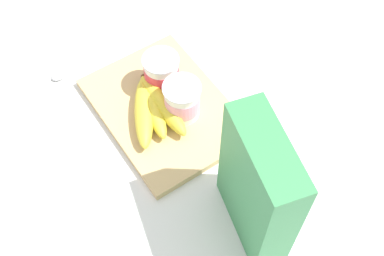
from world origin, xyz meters
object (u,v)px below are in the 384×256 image
at_px(cereal_box, 258,188).
at_px(cutting_board, 164,109).
at_px(yogurt_cup_back, 182,101).
at_px(yogurt_cup_front, 162,72).
at_px(spoon, 70,69).
at_px(banana_bunch, 153,107).

bearing_deg(cereal_box, cutting_board, -165.97).
bearing_deg(cutting_board, yogurt_cup_back, 35.24).
height_order(cutting_board, yogurt_cup_front, yogurt_cup_front).
bearing_deg(spoon, yogurt_cup_back, 29.42).
relative_size(cutting_board, yogurt_cup_front, 4.06).
bearing_deg(spoon, cutting_board, 28.45).
bearing_deg(spoon, cereal_box, 12.71).
distance_m(cereal_box, spoon, 0.52).
bearing_deg(cutting_board, yogurt_cup_front, 151.59).
bearing_deg(yogurt_cup_back, cereal_box, -5.25).
height_order(cutting_board, cereal_box, cereal_box).
relative_size(cutting_board, cereal_box, 1.23).
distance_m(banana_bunch, spoon, 0.23).
distance_m(yogurt_cup_front, spoon, 0.22).
distance_m(cutting_board, yogurt_cup_front, 0.07).
height_order(yogurt_cup_back, banana_bunch, yogurt_cup_back).
distance_m(yogurt_cup_back, spoon, 0.28).
relative_size(cereal_box, banana_bunch, 1.47).
height_order(cutting_board, spoon, cutting_board).
height_order(cutting_board, yogurt_cup_back, yogurt_cup_back).
bearing_deg(yogurt_cup_back, yogurt_cup_front, 176.77).
bearing_deg(yogurt_cup_front, cutting_board, -28.41).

